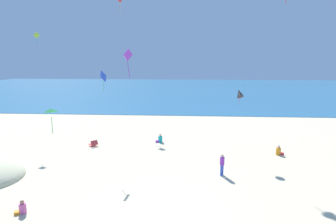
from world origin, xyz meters
name	(u,v)px	position (x,y,z in m)	size (l,w,h in m)	color
ground_plane	(170,148)	(0.00, 10.00, 0.00)	(120.00, 120.00, 0.00)	beige
ocean_water	(181,90)	(0.00, 53.29, 0.03)	(120.00, 60.00, 0.05)	teal
beach_chair_far_right	(94,144)	(-6.58, 10.19, 0.23)	(0.88, 0.88, 0.52)	#D13D3D
person_0	(22,208)	(-6.63, -0.31, 0.25)	(0.61, 0.46, 0.69)	#D8599E
person_1	(160,139)	(-1.03, 11.71, 0.28)	(0.63, 0.39, 0.76)	#19ADB2
person_3	(222,163)	(3.61, 4.82, 0.82)	(0.40, 0.40, 1.42)	blue
person_4	(279,151)	(8.51, 9.02, 0.28)	(0.67, 0.48, 0.76)	orange
kite_lime	(37,36)	(-12.51, 13.43, 9.41)	(0.57, 0.15, 1.08)	#99DB33
kite_blue	(103,77)	(-4.47, 6.88, 6.13)	(0.32, 0.82, 1.46)	blue
kite_green	(51,111)	(-5.68, 1.49, 4.75)	(0.66, 0.62, 1.34)	green
kite_black	(239,93)	(5.22, 8.70, 4.84)	(0.71, 0.86, 1.08)	black
kite_red	(120,0)	(-6.61, 21.93, 14.02)	(0.66, 0.20, 1.68)	red
kite_purple	(128,56)	(-1.79, 2.47, 7.52)	(0.41, 0.52, 1.52)	purple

